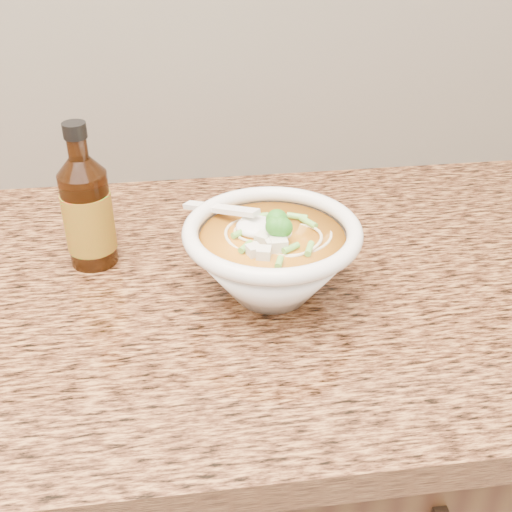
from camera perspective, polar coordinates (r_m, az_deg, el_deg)
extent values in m
cylinder|color=white|center=(0.82, 1.38, -2.97)|extent=(0.09, 0.09, 0.01)
torus|color=white|center=(0.78, 1.46, 2.22)|extent=(0.22, 0.22, 0.02)
torus|color=beige|center=(0.77, 1.95, 1.31)|extent=(0.15, 0.15, 0.00)
torus|color=beige|center=(0.77, 1.46, 1.21)|extent=(0.11, 0.11, 0.00)
torus|color=beige|center=(0.78, 2.81, 1.50)|extent=(0.13, 0.13, 0.00)
torus|color=beige|center=(0.78, 2.14, 1.05)|extent=(0.09, 0.09, 0.00)
torus|color=beige|center=(0.77, 2.53, 0.78)|extent=(0.16, 0.16, 0.00)
torus|color=beige|center=(0.77, 0.62, 0.36)|extent=(0.12, 0.12, 0.00)
cube|color=silver|center=(0.79, 2.49, 2.48)|extent=(0.03, 0.03, 0.02)
cube|color=silver|center=(0.76, 2.03, 1.01)|extent=(0.02, 0.02, 0.02)
cube|color=silver|center=(0.74, 3.06, 0.08)|extent=(0.02, 0.02, 0.02)
cube|color=silver|center=(0.80, 1.24, 2.88)|extent=(0.02, 0.02, 0.02)
cube|color=silver|center=(0.82, -1.15, 3.58)|extent=(0.02, 0.02, 0.02)
cube|color=silver|center=(0.76, 1.01, 1.41)|extent=(0.02, 0.02, 0.02)
ellipsoid|color=#196014|center=(0.76, 2.03, 2.71)|extent=(0.04, 0.04, 0.04)
cylinder|color=#70C04A|center=(0.78, 3.61, 2.29)|extent=(0.01, 0.02, 0.01)
cylinder|color=#70C04A|center=(0.83, -1.05, 4.05)|extent=(0.02, 0.02, 0.01)
cylinder|color=#70C04A|center=(0.76, -0.52, 1.50)|extent=(0.01, 0.02, 0.01)
cylinder|color=#70C04A|center=(0.76, -2.72, 1.06)|extent=(0.02, 0.01, 0.01)
cylinder|color=#70C04A|center=(0.76, -1.10, 1.38)|extent=(0.02, 0.02, 0.01)
cylinder|color=#70C04A|center=(0.79, 4.31, 2.56)|extent=(0.02, 0.01, 0.01)
cylinder|color=#70C04A|center=(0.74, 0.13, 0.59)|extent=(0.01, 0.02, 0.01)
cylinder|color=#70C04A|center=(0.81, 2.23, 3.51)|extent=(0.01, 0.02, 0.01)
ellipsoid|color=white|center=(0.79, -0.01, 2.63)|extent=(0.05, 0.05, 0.02)
cube|color=white|center=(0.82, -3.20, 4.21)|extent=(0.09, 0.09, 0.03)
cylinder|color=#311606|center=(0.88, -14.65, 3.21)|extent=(0.07, 0.07, 0.13)
cylinder|color=#311606|center=(0.84, -15.60, 9.23)|extent=(0.03, 0.03, 0.03)
cylinder|color=black|center=(0.83, -15.83, 10.70)|extent=(0.03, 0.03, 0.02)
cylinder|color=red|center=(0.88, -14.63, 3.06)|extent=(0.08, 0.08, 0.08)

